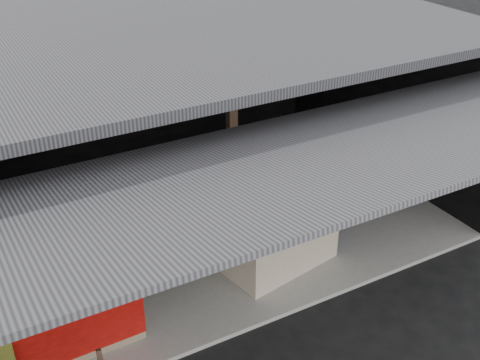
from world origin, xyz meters
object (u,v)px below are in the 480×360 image
neighbor_stall (56,308)px  water_barrel (318,227)px  white_crate (250,198)px  banana_table (276,235)px  plastic_chair (301,154)px

neighbor_stall → water_barrel: (3.73, 0.24, -0.29)m
white_crate → water_barrel: white_crate is taller
water_barrel → banana_table: bearing=-172.4°
banana_table → plastic_chair: plastic_chair is taller
banana_table → white_crate: bearing=75.2°
neighbor_stall → water_barrel: size_ratio=3.74×
white_crate → water_barrel: bearing=-51.5°
banana_table → water_barrel: (0.77, 0.10, -0.19)m
white_crate → plastic_chair: size_ratio=1.14×
white_crate → plastic_chair: white_crate is taller
banana_table → neighbor_stall: size_ratio=0.94×
plastic_chair → white_crate: bearing=-158.3°
neighbor_stall → plastic_chair: size_ratio=1.85×
white_crate → neighbor_stall: 3.18m
banana_table → neighbor_stall: neighbor_stall is taller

